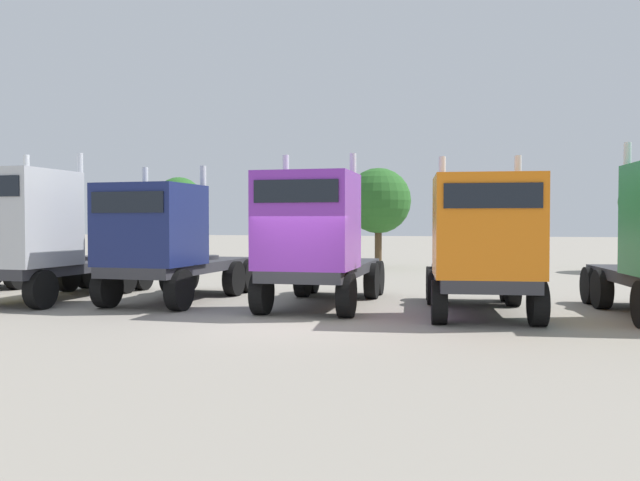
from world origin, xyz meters
TOP-DOWN VIEW (x-y plane):
  - ground at (0.00, 0.00)m, footprint 200.00×200.00m
  - semi_truck_silver at (-8.43, 2.19)m, footprint 2.65×6.46m
  - semi_truck_navy at (-4.64, 2.83)m, footprint 2.66×6.09m
  - semi_truck_purple at (-0.13, 2.76)m, footprint 2.68×6.51m
  - semi_truck_orange at (4.25, 2.34)m, footprint 3.20×6.17m
  - oak_far_left at (-13.98, 22.20)m, footprint 2.93×2.93m
  - oak_far_centre at (-1.11, 18.94)m, footprint 3.36×3.36m

SIDE VIEW (x-z plane):
  - ground at x=0.00m, z-range 0.00..0.00m
  - semi_truck_navy at x=-4.64m, z-range -0.21..3.79m
  - semi_truck_orange at x=4.25m, z-range -0.21..3.85m
  - semi_truck_purple at x=-0.13m, z-range -0.24..3.98m
  - semi_truck_silver at x=-8.43m, z-range -0.22..4.21m
  - oak_far_centre at x=-1.11m, z-range 0.88..6.04m
  - oak_far_left at x=-13.98m, z-range 1.07..6.21m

